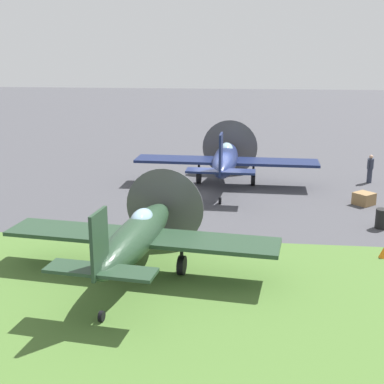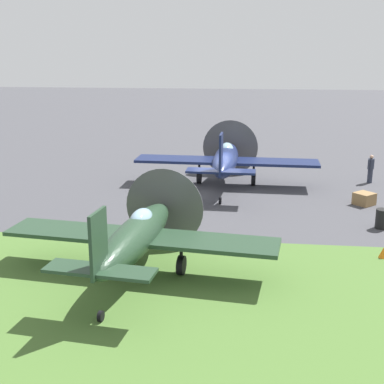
{
  "view_description": "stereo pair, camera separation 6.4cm",
  "coord_description": "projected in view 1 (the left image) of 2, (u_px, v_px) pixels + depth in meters",
  "views": [
    {
      "loc": [
        1.7,
        -27.91,
        7.95
      ],
      "look_at": [
        -0.93,
        -4.22,
        1.41
      ],
      "focal_mm": 49.2,
      "sensor_mm": 36.0,
      "label": 1
    },
    {
      "loc": [
        1.77,
        -27.91,
        7.95
      ],
      "look_at": [
        -0.93,
        -4.22,
        1.41
      ],
      "focal_mm": 49.2,
      "sensor_mm": 36.0,
      "label": 2
    }
  ],
  "objects": [
    {
      "name": "airplane_wingman",
      "position": [
        138.0,
        235.0,
        18.73
      ],
      "size": [
        10.16,
        8.07,
        3.6
      ],
      "rotation": [
        0.0,
        0.0,
        -0.12
      ],
      "color": "#233D28",
      "rests_on": "ground"
    },
    {
      "name": "ground_crew_chief",
      "position": [
        370.0,
        168.0,
        31.91
      ],
      "size": [
        0.46,
        0.5,
        1.73
      ],
      "rotation": [
        0.0,
        0.0,
        0.84
      ],
      "color": "#2D3342",
      "rests_on": "ground"
    },
    {
      "name": "grass_verge",
      "position": [
        193.0,
        299.0,
        17.24
      ],
      "size": [
        120.0,
        11.0,
        0.01
      ],
      "primitive_type": "cube",
      "color": "#476B2D",
      "rests_on": "ground"
    },
    {
      "name": "airplane_lead",
      "position": [
        226.0,
        159.0,
        30.96
      ],
      "size": [
        10.88,
        8.64,
        3.89
      ],
      "rotation": [
        0.0,
        0.0,
        -0.02
      ],
      "color": "#141E47",
      "rests_on": "ground"
    },
    {
      "name": "supply_crate",
      "position": [
        364.0,
        199.0,
        27.58
      ],
      "size": [
        1.27,
        1.27,
        0.64
      ],
      "primitive_type": "cube",
      "rotation": [
        0.0,
        0.0,
        0.74
      ],
      "color": "olive",
      "rests_on": "ground"
    },
    {
      "name": "runway_marker_cone",
      "position": [
        384.0,
        252.0,
        20.61
      ],
      "size": [
        0.36,
        0.36,
        0.44
      ],
      "primitive_type": "cone",
      "color": "orange",
      "rests_on": "ground"
    },
    {
      "name": "fuel_drum",
      "position": [
        382.0,
        219.0,
        23.93
      ],
      "size": [
        0.6,
        0.6,
        0.9
      ],
      "primitive_type": "cylinder",
      "color": "black",
      "rests_on": "ground"
    },
    {
      "name": "ground_plane",
      "position": [
        217.0,
        197.0,
        29.04
      ],
      "size": [
        160.0,
        160.0,
        0.0
      ],
      "primitive_type": "plane",
      "color": "#424247"
    }
  ]
}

